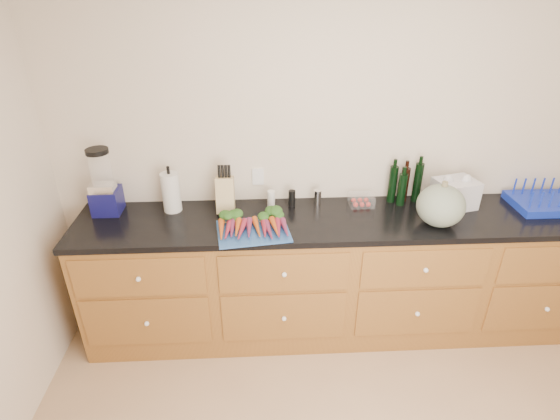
{
  "coord_description": "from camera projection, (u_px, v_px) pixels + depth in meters",
  "views": [
    {
      "loc": [
        -0.59,
        -1.23,
        2.36
      ],
      "look_at": [
        -0.47,
        1.2,
        1.06
      ],
      "focal_mm": 28.0,
      "sensor_mm": 36.0,
      "label": 1
    }
  ],
  "objects": [
    {
      "name": "wall_back",
      "position": [
        343.0,
        149.0,
        3.04
      ],
      "size": [
        4.1,
        0.05,
        2.6
      ],
      "primitive_type": "cube",
      "color": "beige",
      "rests_on": "ground"
    },
    {
      "name": "grinder_pepper",
      "position": [
        292.0,
        198.0,
        3.03
      ],
      "size": [
        0.05,
        0.05,
        0.12
      ],
      "primitive_type": "cylinder",
      "color": "black",
      "rests_on": "countertop"
    },
    {
      "name": "paper_towel",
      "position": [
        171.0,
        192.0,
        2.94
      ],
      "size": [
        0.12,
        0.12,
        0.27
      ],
      "primitive_type": "cylinder",
      "color": "silver",
      "rests_on": "countertop"
    },
    {
      "name": "cutting_board",
      "position": [
        253.0,
        231.0,
        2.75
      ],
      "size": [
        0.49,
        0.39,
        0.01
      ],
      "primitive_type": "cube",
      "rotation": [
        0.0,
        0.0,
        0.13
      ],
      "color": "#275192",
      "rests_on": "countertop"
    },
    {
      "name": "cabinets",
      "position": [
        344.0,
        276.0,
        3.15
      ],
      "size": [
        3.6,
        0.64,
        0.9
      ],
      "color": "brown",
      "rests_on": "ground"
    },
    {
      "name": "grinder_salt",
      "position": [
        271.0,
        199.0,
        3.03
      ],
      "size": [
        0.05,
        0.05,
        0.12
      ],
      "primitive_type": "cylinder",
      "color": "silver",
      "rests_on": "countertop"
    },
    {
      "name": "squash",
      "position": [
        441.0,
        206.0,
        2.77
      ],
      "size": [
        0.3,
        0.3,
        0.27
      ],
      "primitive_type": "ellipsoid",
      "color": "slate",
      "rests_on": "countertop"
    },
    {
      "name": "knife_block",
      "position": [
        225.0,
        195.0,
        2.95
      ],
      "size": [
        0.12,
        0.12,
        0.24
      ],
      "primitive_type": "cube",
      "color": "tan",
      "rests_on": "countertop"
    },
    {
      "name": "carrots",
      "position": [
        253.0,
        223.0,
        2.77
      ],
      "size": [
        0.44,
        0.32,
        0.06
      ],
      "color": "#C05116",
      "rests_on": "cutting_board"
    },
    {
      "name": "grocery_bag",
      "position": [
        455.0,
        193.0,
        3.02
      ],
      "size": [
        0.31,
        0.27,
        0.2
      ],
      "primitive_type": null,
      "rotation": [
        0.0,
        0.0,
        0.24
      ],
      "color": "white",
      "rests_on": "countertop"
    },
    {
      "name": "countertop",
      "position": [
        348.0,
        220.0,
        2.93
      ],
      "size": [
        3.64,
        0.62,
        0.04
      ],
      "primitive_type": "cube",
      "color": "black",
      "rests_on": "cabinets"
    },
    {
      "name": "tomato_box",
      "position": [
        361.0,
        200.0,
        3.06
      ],
      "size": [
        0.17,
        0.13,
        0.08
      ],
      "primitive_type": "cube",
      "color": "white",
      "rests_on": "countertop"
    },
    {
      "name": "canister_chrome",
      "position": [
        318.0,
        198.0,
        3.04
      ],
      "size": [
        0.05,
        0.05,
        0.12
      ],
      "primitive_type": "cylinder",
      "color": "silver",
      "rests_on": "countertop"
    },
    {
      "name": "bottles",
      "position": [
        404.0,
        185.0,
        3.06
      ],
      "size": [
        0.24,
        0.12,
        0.28
      ],
      "color": "black",
      "rests_on": "countertop"
    },
    {
      "name": "blender_appliance",
      "position": [
        104.0,
        186.0,
        2.89
      ],
      "size": [
        0.18,
        0.18,
        0.45
      ],
      "color": "#11104D",
      "rests_on": "countertop"
    },
    {
      "name": "dish_rack",
      "position": [
        544.0,
        201.0,
        3.04
      ],
      "size": [
        0.43,
        0.34,
        0.17
      ],
      "color": "#132AAB",
      "rests_on": "countertop"
    }
  ]
}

